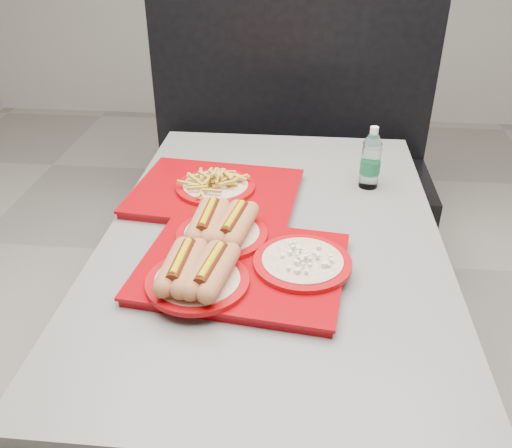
# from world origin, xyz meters

# --- Properties ---
(ground) EXTENTS (6.00, 6.00, 0.00)m
(ground) POSITION_xyz_m (0.00, 0.00, 0.00)
(ground) COLOR #9E988D
(ground) RESTS_ON ground
(diner_table) EXTENTS (0.92, 1.42, 0.75)m
(diner_table) POSITION_xyz_m (0.00, 0.00, 0.58)
(diner_table) COLOR black
(diner_table) RESTS_ON ground
(booth_bench) EXTENTS (1.30, 0.57, 1.35)m
(booth_bench) POSITION_xyz_m (0.00, 1.09, 0.40)
(booth_bench) COLOR black
(booth_bench) RESTS_ON ground
(tray_near) EXTENTS (0.53, 0.45, 0.11)m
(tray_near) POSITION_xyz_m (-0.08, -0.19, 0.79)
(tray_near) COLOR #8E0309
(tray_near) RESTS_ON diner_table
(tray_far) EXTENTS (0.52, 0.43, 0.10)m
(tray_far) POSITION_xyz_m (-0.19, 0.18, 0.78)
(tray_far) COLOR #8E0309
(tray_far) RESTS_ON diner_table
(water_bottle) EXTENTS (0.06, 0.06, 0.20)m
(water_bottle) POSITION_xyz_m (0.28, 0.30, 0.84)
(water_bottle) COLOR silver
(water_bottle) RESTS_ON diner_table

